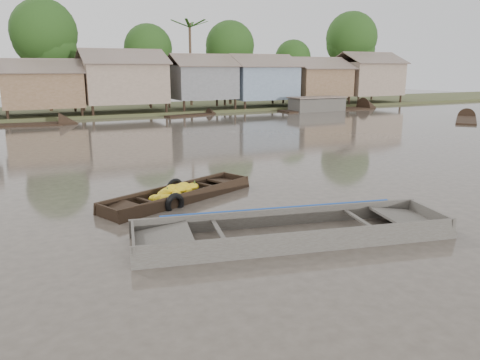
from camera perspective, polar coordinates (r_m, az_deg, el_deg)
name	(u,v)px	position (r m, az deg, el deg)	size (l,w,h in m)	color
ground	(275,214)	(12.83, 4.34, -4.13)	(120.00, 120.00, 0.00)	#463E36
riverbank	(123,77)	(43.39, -14.10, 12.10)	(120.00, 12.47, 10.22)	#384723
banana_boat	(177,196)	(14.19, -7.64, -1.93)	(5.23, 3.13, 0.74)	black
viewer_boat	(293,235)	(11.11, 6.46, -6.71)	(7.67, 3.48, 0.60)	#3D3834
distant_boats	(268,112)	(39.73, 3.48, 8.22)	(48.17, 15.90, 1.38)	black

